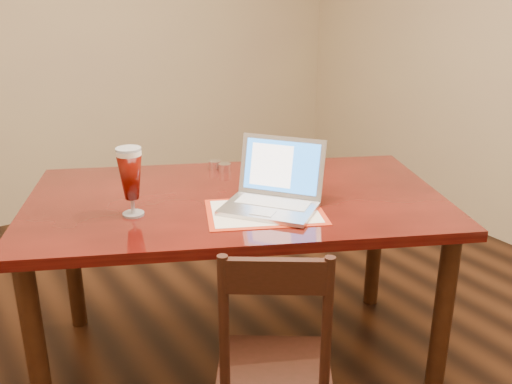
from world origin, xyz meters
TOP-DOWN VIEW (x-y plane):
  - dining_table at (0.03, 0.22)m, footprint 2.01×1.62m
  - dining_chair at (-0.19, -0.41)m, footprint 0.53×0.53m

SIDE VIEW (x-z plane):
  - dining_chair at x=-0.19m, z-range -0.03..0.90m
  - dining_table at x=0.03m, z-range 0.18..1.28m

